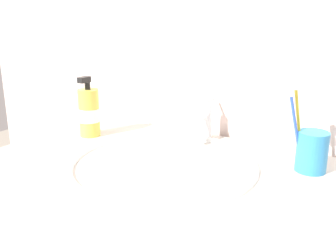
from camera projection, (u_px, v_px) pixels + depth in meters
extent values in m
cube|color=beige|center=(232.00, 2.00, 1.05)|extent=(2.12, 0.04, 2.40)
cube|color=#BCB7AD|center=(171.00, 173.00, 0.91)|extent=(0.92, 0.55, 0.03)
ellipsoid|color=white|center=(161.00, 183.00, 0.93)|extent=(0.40, 0.40, 0.09)
torus|color=white|center=(161.00, 165.00, 0.91)|extent=(0.46, 0.46, 0.02)
cylinder|color=#595B60|center=(161.00, 199.00, 0.94)|extent=(0.03, 0.03, 0.01)
cylinder|color=silver|center=(207.00, 121.00, 1.09)|extent=(0.02, 0.02, 0.10)
cylinder|color=silver|center=(199.00, 122.00, 1.05)|extent=(0.02, 0.11, 0.05)
cylinder|color=silver|center=(210.00, 100.00, 1.09)|extent=(0.01, 0.05, 0.01)
cylinder|color=#338CCC|center=(312.00, 152.00, 0.87)|extent=(0.07, 0.07, 0.09)
cylinder|color=blue|center=(296.00, 131.00, 0.86)|extent=(0.05, 0.03, 0.18)
cube|color=white|center=(290.00, 91.00, 0.83)|extent=(0.02, 0.02, 0.03)
cylinder|color=yellow|center=(299.00, 127.00, 0.86)|extent=(0.04, 0.02, 0.19)
cube|color=white|center=(296.00, 84.00, 0.84)|extent=(0.02, 0.01, 0.03)
cylinder|color=#DBCC4C|center=(89.00, 113.00, 1.11)|extent=(0.06, 0.06, 0.14)
cylinder|color=black|center=(88.00, 86.00, 1.09)|extent=(0.02, 0.02, 0.02)
cube|color=black|center=(84.00, 80.00, 1.08)|extent=(0.02, 0.04, 0.02)
cylinder|color=white|center=(89.00, 115.00, 1.12)|extent=(0.06, 0.06, 0.04)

